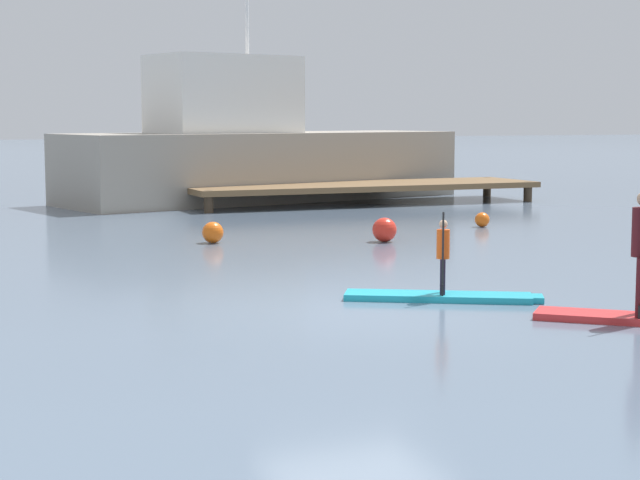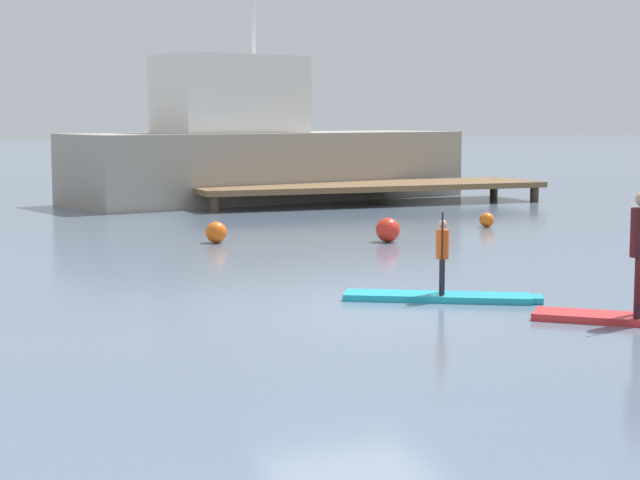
% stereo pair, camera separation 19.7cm
% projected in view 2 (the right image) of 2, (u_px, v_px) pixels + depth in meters
% --- Properties ---
extents(ground_plane, '(240.00, 240.00, 0.00)m').
position_uv_depth(ground_plane, '(353.00, 311.00, 15.76)').
color(ground_plane, slate).
extents(paddleboard_near, '(2.90, 1.97, 0.10)m').
position_uv_depth(paddleboard_near, '(442.00, 297.00, 16.70)').
color(paddleboard_near, '#1E9EB2').
rests_on(paddleboard_near, ground).
extents(paddler_child_solo, '(0.27, 0.36, 1.27)m').
position_uv_depth(paddler_child_solo, '(442.00, 252.00, 16.61)').
color(paddler_child_solo, black).
rests_on(paddler_child_solo, paddleboard_near).
extents(fishing_boat_white_large, '(14.32, 7.13, 10.34)m').
position_uv_depth(fishing_boat_white_large, '(262.00, 152.00, 36.39)').
color(fishing_boat_white_large, '#9E9384').
rests_on(fishing_boat_white_large, ground).
extents(fishing_boat_green_midground, '(8.02, 2.59, 5.73)m').
position_uv_depth(fishing_boat_green_midground, '(250.00, 156.00, 52.33)').
color(fishing_boat_green_midground, navy).
rests_on(fishing_boat_green_midground, ground).
extents(floating_dock, '(11.60, 3.16, 0.66)m').
position_uv_depth(floating_dock, '(367.00, 186.00, 34.99)').
color(floating_dock, brown).
rests_on(floating_dock, ground).
extents(mooring_buoy_near, '(0.55, 0.55, 0.55)m').
position_uv_depth(mooring_buoy_near, '(388.00, 230.00, 24.38)').
color(mooring_buoy_near, red).
rests_on(mooring_buoy_near, ground).
extents(mooring_buoy_mid, '(0.37, 0.37, 0.37)m').
position_uv_depth(mooring_buoy_mid, '(487.00, 220.00, 27.64)').
color(mooring_buoy_mid, orange).
rests_on(mooring_buoy_mid, ground).
extents(mooring_buoy_far, '(0.48, 0.48, 0.48)m').
position_uv_depth(mooring_buoy_far, '(216.00, 232.00, 24.21)').
color(mooring_buoy_far, orange).
rests_on(mooring_buoy_far, ground).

